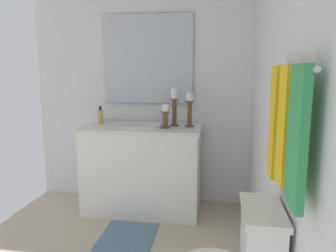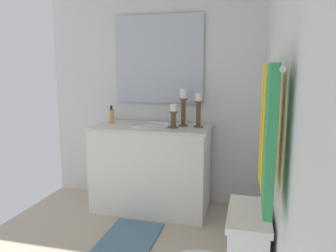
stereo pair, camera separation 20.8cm
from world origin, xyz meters
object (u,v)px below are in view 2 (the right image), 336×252
(vanity_cabinet, at_px, (151,168))
(bath_mat, at_px, (130,238))
(candle_holder_tall, at_px, (198,109))
(towel_bar, at_px, (275,70))
(candle_holder_short, at_px, (183,106))
(soap_bottle, at_px, (112,116))
(towel_near_corner, at_px, (270,139))
(sink_basin, at_px, (151,130))
(towel_near_vanity, at_px, (264,124))
(towel_center, at_px, (267,128))
(mirror, at_px, (159,59))
(candle_holder_mid, at_px, (174,116))

(vanity_cabinet, relative_size, bath_mat, 1.92)
(vanity_cabinet, height_order, candle_holder_tall, candle_holder_tall)
(vanity_cabinet, relative_size, towel_bar, 1.68)
(candle_holder_short, height_order, soap_bottle, candle_holder_short)
(towel_near_corner, bearing_deg, soap_bottle, -143.19)
(candle_holder_tall, distance_m, candle_holder_short, 0.15)
(sink_basin, distance_m, towel_near_vanity, 1.75)
(vanity_cabinet, bearing_deg, candle_holder_tall, 94.87)
(candle_holder_tall, height_order, towel_center, towel_center)
(mirror, distance_m, soap_bottle, 0.75)
(candle_holder_short, bearing_deg, towel_bar, 22.62)
(mirror, bearing_deg, towel_center, 27.49)
(towel_near_corner, bearing_deg, candle_holder_tall, -164.19)
(towel_bar, relative_size, bath_mat, 1.14)
(towel_center, height_order, towel_near_corner, same)
(towel_bar, height_order, towel_center, towel_center)
(soap_bottle, xyz_separation_m, towel_near_vanity, (1.46, 1.43, 0.21))
(candle_holder_tall, height_order, bath_mat, candle_holder_tall)
(candle_holder_short, xyz_separation_m, bath_mat, (0.69, -0.31, -1.04))
(towel_near_vanity, xyz_separation_m, towel_center, (0.23, 0.00, 0.02))
(soap_bottle, bearing_deg, mirror, 117.25)
(towel_near_corner, xyz_separation_m, bath_mat, (-1.23, -0.99, -1.15))
(sink_basin, distance_m, candle_holder_mid, 0.29)
(candle_holder_tall, bearing_deg, sink_basin, -85.12)
(candle_holder_mid, distance_m, towel_center, 1.75)
(soap_bottle, xyz_separation_m, towel_center, (1.69, 1.43, 0.23))
(mirror, relative_size, candle_holder_mid, 4.14)
(vanity_cabinet, xyz_separation_m, towel_near_vanity, (1.40, 0.99, 0.71))
(sink_basin, bearing_deg, bath_mat, -0.09)
(mirror, height_order, towel_near_corner, mirror)
(mirror, height_order, candle_holder_tall, mirror)
(candle_holder_tall, bearing_deg, towel_center, 17.84)
(candle_holder_short, bearing_deg, candle_holder_mid, -27.59)
(mirror, xyz_separation_m, towel_near_corner, (2.14, 0.99, -0.34))
(sink_basin, distance_m, towel_bar, 2.00)
(towel_near_vanity, relative_size, towel_center, 1.09)
(bath_mat, bearing_deg, towel_bar, 45.17)
(candle_holder_tall, relative_size, candle_holder_short, 0.90)
(mirror, xyz_separation_m, soap_bottle, (0.23, -0.44, -0.57))
(vanity_cabinet, bearing_deg, towel_bar, 31.82)
(mirror, bearing_deg, towel_near_vanity, 30.58)
(candle_holder_mid, bearing_deg, candle_holder_short, 152.41)
(candle_holder_tall, relative_size, soap_bottle, 1.80)
(towel_center, bearing_deg, towel_near_corner, 0.00)
(towel_near_vanity, bearing_deg, towel_center, 0.00)
(candle_holder_mid, height_order, soap_bottle, candle_holder_mid)
(candle_holder_mid, distance_m, towel_bar, 1.80)
(mirror, height_order, soap_bottle, mirror)
(candle_holder_short, bearing_deg, vanity_cabinet, -78.58)
(vanity_cabinet, relative_size, candle_holder_short, 3.19)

